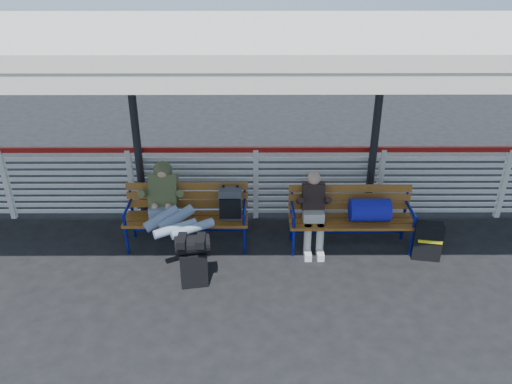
{
  "coord_description": "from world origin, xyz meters",
  "views": [
    {
      "loc": [
        -0.03,
        -5.37,
        3.98
      ],
      "look_at": [
        0.0,
        1.0,
        0.9
      ],
      "focal_mm": 35.0,
      "sensor_mm": 36.0,
      "label": 1
    }
  ],
  "objects_px": {
    "bench_left": "(200,208)",
    "companion_person": "(313,211)",
    "luggage_stack": "(193,258)",
    "traveler_man": "(173,215)",
    "suitcase_side": "(427,241)",
    "bench_right": "(360,211)"
  },
  "relations": [
    {
      "from": "bench_left",
      "to": "companion_person",
      "type": "xyz_separation_m",
      "value": [
        1.65,
        -0.11,
        0.0
      ]
    },
    {
      "from": "luggage_stack",
      "to": "traveler_man",
      "type": "xyz_separation_m",
      "value": [
        -0.35,
        0.69,
        0.27
      ]
    },
    {
      "from": "suitcase_side",
      "to": "companion_person",
      "type": "bearing_deg",
      "value": 179.49
    },
    {
      "from": "luggage_stack",
      "to": "bench_right",
      "type": "height_order",
      "value": "bench_right"
    },
    {
      "from": "traveler_man",
      "to": "bench_left",
      "type": "bearing_deg",
      "value": 44.91
    },
    {
      "from": "suitcase_side",
      "to": "traveler_man",
      "type": "bearing_deg",
      "value": -170.99
    },
    {
      "from": "luggage_stack",
      "to": "companion_person",
      "type": "bearing_deg",
      "value": 19.49
    },
    {
      "from": "traveler_man",
      "to": "companion_person",
      "type": "relative_size",
      "value": 1.43
    },
    {
      "from": "bench_left",
      "to": "traveler_man",
      "type": "relative_size",
      "value": 1.1
    },
    {
      "from": "bench_right",
      "to": "companion_person",
      "type": "distance_m",
      "value": 0.67
    },
    {
      "from": "luggage_stack",
      "to": "suitcase_side",
      "type": "distance_m",
      "value": 3.31
    },
    {
      "from": "bench_left",
      "to": "companion_person",
      "type": "relative_size",
      "value": 1.57
    },
    {
      "from": "bench_right",
      "to": "companion_person",
      "type": "xyz_separation_m",
      "value": [
        -0.67,
        -0.01,
        0.0
      ]
    },
    {
      "from": "bench_right",
      "to": "traveler_man",
      "type": "xyz_separation_m",
      "value": [
        -2.67,
        -0.24,
        0.08
      ]
    },
    {
      "from": "companion_person",
      "to": "bench_left",
      "type": "bearing_deg",
      "value": 176.11
    },
    {
      "from": "bench_right",
      "to": "companion_person",
      "type": "bearing_deg",
      "value": -179.22
    },
    {
      "from": "luggage_stack",
      "to": "bench_right",
      "type": "xyz_separation_m",
      "value": [
        2.32,
        0.93,
        0.19
      ]
    },
    {
      "from": "traveler_man",
      "to": "suitcase_side",
      "type": "distance_m",
      "value": 3.62
    },
    {
      "from": "bench_right",
      "to": "suitcase_side",
      "type": "xyz_separation_m",
      "value": [
        0.93,
        -0.31,
        -0.32
      ]
    },
    {
      "from": "bench_right",
      "to": "traveler_man",
      "type": "relative_size",
      "value": 1.1
    },
    {
      "from": "traveler_man",
      "to": "companion_person",
      "type": "distance_m",
      "value": 2.01
    },
    {
      "from": "bench_left",
      "to": "companion_person",
      "type": "bearing_deg",
      "value": -3.89
    }
  ]
}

